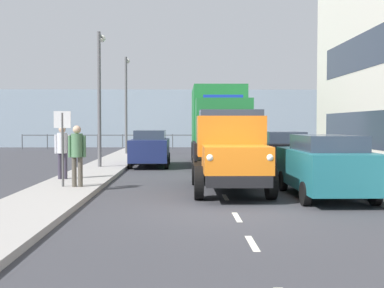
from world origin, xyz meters
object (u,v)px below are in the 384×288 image
(car_teal_kerbside_near, at_px, (325,165))
(pedestrian_in_dark_coat, at_px, (62,148))
(car_navy_oppositeside_0, at_px, (150,148))
(lamp_post_far, at_px, (126,96))
(truck_vintage_orange, at_px, (230,153))
(street_sign, at_px, (63,135))
(lamp_post_promenade, at_px, (100,86))
(lorry_cargo_green, at_px, (218,123))
(car_black_kerbside_1, at_px, (281,152))
(pedestrian_strolling, at_px, (77,150))

(car_teal_kerbside_near, height_order, pedestrian_in_dark_coat, pedestrian_in_dark_coat)
(car_navy_oppositeside_0, distance_m, lamp_post_far, 8.84)
(truck_vintage_orange, distance_m, street_sign, 5.01)
(lamp_post_promenade, relative_size, street_sign, 2.61)
(car_teal_kerbside_near, distance_m, lamp_post_promenade, 11.63)
(lorry_cargo_green, xyz_separation_m, street_sign, (5.35, 9.85, -0.39))
(car_black_kerbside_1, height_order, pedestrian_strolling, pedestrian_strolling)
(car_teal_kerbside_near, relative_size, lamp_post_promenade, 0.75)
(lamp_post_far, bearing_deg, car_teal_kerbside_near, 112.45)
(lorry_cargo_green, distance_m, car_teal_kerbside_near, 11.48)
(car_navy_oppositeside_0, relative_size, lamp_post_promenade, 0.68)
(lorry_cargo_green, distance_m, lamp_post_promenade, 6.30)
(car_navy_oppositeside_0, xyz_separation_m, pedestrian_in_dark_coat, (2.54, 6.57, 0.33))
(truck_vintage_orange, distance_m, lamp_post_promenade, 9.31)
(pedestrian_strolling, bearing_deg, car_black_kerbside_1, -146.13)
(car_teal_kerbside_near, relative_size, pedestrian_in_dark_coat, 2.43)
(truck_vintage_orange, xyz_separation_m, lamp_post_promenade, (5.03, -7.42, 2.51))
(pedestrian_strolling, xyz_separation_m, lamp_post_promenade, (0.50, -7.09, 2.46))
(lamp_post_promenade, bearing_deg, lamp_post_far, -90.34)
(truck_vintage_orange, bearing_deg, car_teal_kerbside_near, 158.31)
(lorry_cargo_green, distance_m, pedestrian_in_dark_coat, 9.79)
(pedestrian_strolling, bearing_deg, car_navy_oppositeside_0, -100.44)
(car_teal_kerbside_near, height_order, lamp_post_far, lamp_post_far)
(truck_vintage_orange, xyz_separation_m, street_sign, (4.97, -0.37, 0.50))
(lorry_cargo_green, relative_size, car_navy_oppositeside_0, 2.04)
(car_teal_kerbside_near, relative_size, street_sign, 1.95)
(street_sign, bearing_deg, lorry_cargo_green, -118.50)
(pedestrian_in_dark_coat, distance_m, lamp_post_promenade, 5.60)
(lamp_post_far, height_order, street_sign, lamp_post_far)
(car_teal_kerbside_near, distance_m, street_sign, 7.63)
(car_teal_kerbside_near, distance_m, lamp_post_far, 19.78)
(lamp_post_promenade, relative_size, lamp_post_far, 0.96)
(truck_vintage_orange, relative_size, lamp_post_far, 0.93)
(street_sign, bearing_deg, car_navy_oppositeside_0, -103.27)
(truck_vintage_orange, relative_size, pedestrian_in_dark_coat, 3.12)
(street_sign, bearing_deg, lamp_post_far, -89.99)
(car_teal_kerbside_near, xyz_separation_m, car_black_kerbside_1, (0.00, -6.04, -0.00))
(car_black_kerbside_1, xyz_separation_m, lamp_post_far, (7.47, -12.04, 2.91))
(pedestrian_strolling, distance_m, street_sign, 0.63)
(car_navy_oppositeside_0, xyz_separation_m, street_sign, (2.03, 8.62, 0.79))
(lamp_post_far, bearing_deg, car_navy_oppositeside_0, 104.12)
(truck_vintage_orange, relative_size, lamp_post_promenade, 0.96)
(car_teal_kerbside_near, distance_m, car_navy_oppositeside_0, 11.37)
(car_teal_kerbside_near, bearing_deg, lorry_cargo_green, -79.30)
(truck_vintage_orange, relative_size, car_black_kerbside_1, 1.31)
(pedestrian_strolling, height_order, pedestrian_in_dark_coat, pedestrian_strolling)
(pedestrian_strolling, distance_m, pedestrian_in_dark_coat, 2.30)
(truck_vintage_orange, distance_m, lorry_cargo_green, 10.27)
(car_navy_oppositeside_0, distance_m, street_sign, 8.90)
(car_teal_kerbside_near, relative_size, car_navy_oppositeside_0, 1.09)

